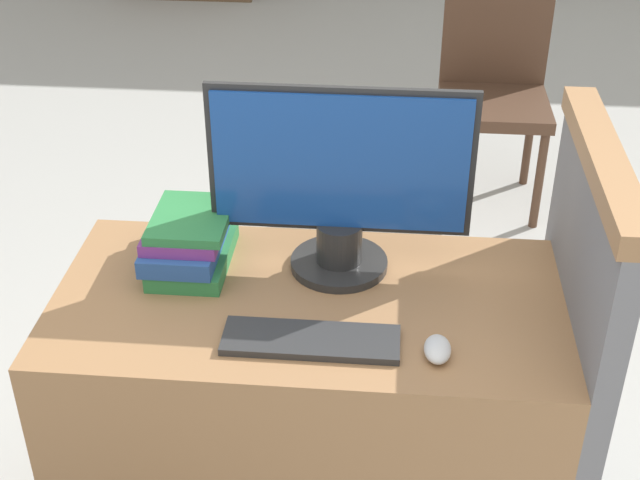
% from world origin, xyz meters
% --- Properties ---
extents(desk, '(1.12, 0.58, 0.77)m').
position_xyz_m(desk, '(0.00, 0.29, 0.38)').
color(desk, '#9E7047').
rests_on(desk, ground_plane).
extents(carrel_divider, '(0.07, 0.65, 1.14)m').
position_xyz_m(carrel_divider, '(0.59, 0.33, 0.58)').
color(carrel_divider, slate).
rests_on(carrel_divider, ground_plane).
extents(monitor, '(0.58, 0.22, 0.44)m').
position_xyz_m(monitor, '(0.06, 0.43, 0.98)').
color(monitor, '#282828').
rests_on(monitor, desk).
extents(keyboard, '(0.36, 0.12, 0.02)m').
position_xyz_m(keyboard, '(0.02, 0.14, 0.77)').
color(keyboard, '#2D2D2D').
rests_on(keyboard, desk).
extents(mouse, '(0.05, 0.09, 0.03)m').
position_xyz_m(mouse, '(0.28, 0.12, 0.78)').
color(mouse, silver).
rests_on(mouse, desk).
extents(book_stack, '(0.18, 0.27, 0.13)m').
position_xyz_m(book_stack, '(-0.28, 0.41, 0.83)').
color(book_stack, '#2D7F42').
rests_on(book_stack, desk).
extents(far_chair, '(0.44, 0.44, 0.90)m').
position_xyz_m(far_chair, '(0.58, 2.22, 0.51)').
color(far_chair, '#4C3323').
rests_on(far_chair, ground_plane).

